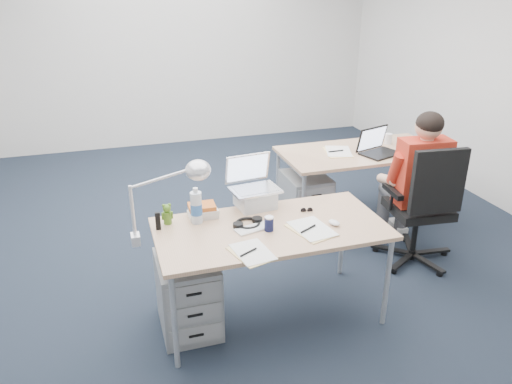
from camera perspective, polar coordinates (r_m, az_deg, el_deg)
floor at (r=4.62m, az=-2.14°, el=-6.88°), size 7.00×7.00×0.00m
room at (r=4.04m, az=-2.51°, el=14.63°), size 6.02×7.02×2.80m
desk_near at (r=3.49m, az=1.71°, el=-4.68°), size 1.60×0.80×0.73m
desk_far at (r=5.12m, az=11.85°, el=4.14°), size 1.60×0.80×0.73m
office_chair at (r=4.56m, az=17.98°, el=-4.06°), size 0.77×0.77×1.10m
seated_person at (r=4.57m, az=17.40°, el=0.93°), size 0.44×0.76×1.33m
drawer_pedestal_near at (r=3.61m, az=-7.77°, el=-11.50°), size 0.40×0.50×0.55m
drawer_pedestal_far at (r=4.98m, az=5.63°, el=-1.05°), size 0.40×0.50×0.55m
silver_laptop at (r=3.69m, az=-0.10°, el=0.96°), size 0.38×0.32×0.38m
wireless_keyboard at (r=3.44m, az=-0.28°, el=-4.15°), size 0.28×0.17×0.01m
computer_mouse at (r=3.53m, az=8.93°, el=-3.50°), size 0.09×0.11×0.03m
headphones at (r=3.49m, az=-0.94°, el=-3.50°), size 0.27×0.23×0.04m
can_koozie at (r=3.40m, az=1.50°, el=-3.63°), size 0.08×0.08×0.10m
water_bottle at (r=3.50m, az=-6.85°, el=-1.53°), size 0.11×0.11×0.26m
bear_figurine at (r=3.54m, az=-10.12°, el=-2.44°), size 0.08×0.06×0.15m
book_stack at (r=3.62m, az=-6.11°, el=-2.11°), size 0.24×0.21×0.09m
cordless_phone at (r=3.47m, az=-11.14°, el=-3.28°), size 0.04×0.03×0.13m
papers_left at (r=3.14m, az=-0.52°, el=-7.01°), size 0.26×0.33×0.01m
papers_right at (r=3.44m, az=6.32°, el=-4.32°), size 0.29×0.36×0.01m
sunglasses at (r=3.70m, az=5.81°, el=-2.09°), size 0.10×0.06×0.02m
desk_lamp at (r=3.24m, az=-11.09°, el=-1.12°), size 0.50×0.23×0.55m
dark_laptop at (r=5.00m, az=14.19°, el=5.63°), size 0.46×0.45×0.27m
far_cup at (r=5.38m, az=14.88°, el=5.90°), size 0.10×0.10×0.11m
far_papers at (r=5.01m, az=9.34°, el=4.53°), size 0.32×0.39×0.01m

